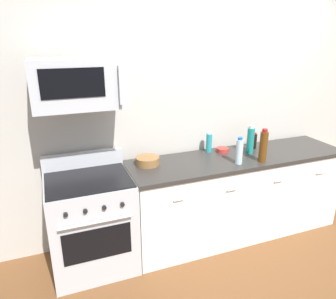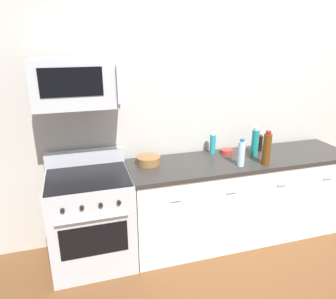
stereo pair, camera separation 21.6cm
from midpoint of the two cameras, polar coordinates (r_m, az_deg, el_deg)
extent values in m
plane|color=brown|center=(3.84, 9.98, -14.12)|extent=(6.58, 6.58, 0.00)
cube|color=#B7B2A8|center=(3.64, 7.93, 7.32)|extent=(5.49, 0.10, 2.70)
cube|color=silver|center=(3.62, 10.39, -8.30)|extent=(2.37, 0.62, 0.88)
cube|color=#2D2B28|center=(3.43, 10.86, -1.49)|extent=(2.40, 0.65, 0.04)
cube|color=black|center=(3.62, 12.36, -15.66)|extent=(2.37, 0.02, 0.10)
cylinder|color=silver|center=(2.90, -0.22, -9.11)|extent=(0.10, 0.02, 0.02)
cylinder|color=silver|center=(3.11, 9.39, -7.22)|extent=(0.10, 0.02, 0.02)
cylinder|color=silver|center=(3.41, 17.48, -5.47)|extent=(0.10, 0.02, 0.02)
cylinder|color=silver|center=(3.76, 24.14, -3.93)|extent=(0.10, 0.02, 0.02)
cube|color=#B7BABF|center=(3.17, -15.41, -12.73)|extent=(0.76, 0.64, 0.91)
cube|color=black|center=(2.90, -14.64, -16.10)|extent=(0.58, 0.01, 0.30)
cylinder|color=#B7BABF|center=(2.75, -14.97, -12.56)|extent=(0.61, 0.02, 0.02)
cube|color=#B7BABF|center=(3.20, -16.86, -1.86)|extent=(0.76, 0.06, 0.16)
cube|color=black|center=(2.96, -16.21, -5.14)|extent=(0.73, 0.61, 0.01)
cylinder|color=black|center=(2.71, -20.10, -10.95)|extent=(0.04, 0.02, 0.04)
cylinder|color=black|center=(2.71, -16.85, -10.56)|extent=(0.04, 0.02, 0.04)
cylinder|color=black|center=(2.72, -13.63, -10.13)|extent=(0.04, 0.02, 0.04)
cylinder|color=black|center=(2.74, -10.44, -9.67)|extent=(0.04, 0.02, 0.04)
cube|color=#B7BABF|center=(2.77, -17.96, 11.14)|extent=(0.74, 0.40, 0.40)
cube|color=black|center=(2.57, -19.05, 11.13)|extent=(0.48, 0.01, 0.22)
cube|color=#B7BABF|center=(2.59, -10.93, 11.19)|extent=(0.02, 0.04, 0.30)
cylinder|color=#197F7A|center=(3.50, 12.83, 1.54)|extent=(0.08, 0.08, 0.28)
cylinder|color=beige|center=(3.45, 13.02, 3.94)|extent=(0.05, 0.05, 0.03)
cylinder|color=black|center=(3.67, 13.58, 1.41)|extent=(0.05, 0.05, 0.17)
cylinder|color=maroon|center=(3.64, 13.69, 2.78)|extent=(0.03, 0.03, 0.02)
cylinder|color=#B21914|center=(3.60, 12.59, 1.01)|extent=(0.05, 0.05, 0.15)
cylinder|color=#19721E|center=(3.58, 12.69, 2.23)|extent=(0.03, 0.03, 0.01)
cylinder|color=silver|center=(3.17, 10.74, -0.44)|extent=(0.07, 0.07, 0.25)
cylinder|color=blue|center=(3.13, 10.90, 1.91)|extent=(0.04, 0.04, 0.02)
cylinder|color=#59330F|center=(3.27, 14.88, 0.42)|extent=(0.08, 0.08, 0.31)
cylinder|color=maroon|center=(3.22, 15.14, 3.28)|extent=(0.05, 0.05, 0.03)
cylinder|color=teal|center=(3.46, 5.57, 1.16)|extent=(0.06, 0.06, 0.21)
cylinder|color=white|center=(3.43, 5.63, 2.96)|extent=(0.04, 0.04, 0.02)
cylinder|color=#B72D28|center=(3.51, 8.00, -0.09)|extent=(0.13, 0.13, 0.04)
torus|color=#B72D28|center=(3.50, 8.01, 0.20)|extent=(0.13, 0.13, 0.01)
cylinder|color=#B72D28|center=(3.51, 7.98, -0.38)|extent=(0.07, 0.07, 0.01)
cylinder|color=brown|center=(3.14, -5.67, -2.05)|extent=(0.23, 0.23, 0.08)
torus|color=brown|center=(3.13, -5.69, -1.49)|extent=(0.23, 0.23, 0.01)
cylinder|color=brown|center=(3.15, -5.65, -2.61)|extent=(0.13, 0.13, 0.01)
camera|label=1|loc=(0.11, -92.09, -0.75)|focal=34.06mm
camera|label=2|loc=(0.11, 87.91, 0.75)|focal=34.06mm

